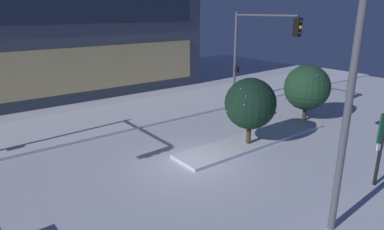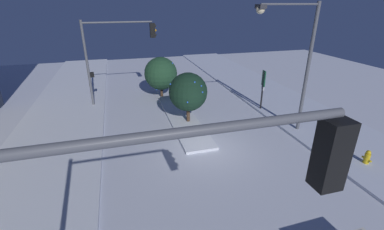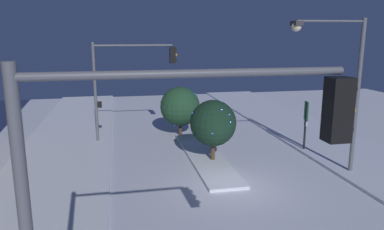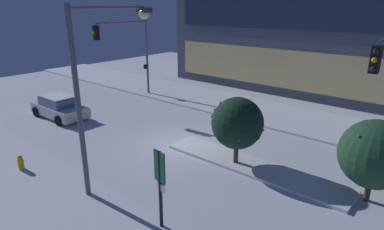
% 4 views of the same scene
% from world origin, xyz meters
% --- Properties ---
extents(ground, '(52.00, 52.00, 0.00)m').
position_xyz_m(ground, '(0.00, 0.00, 0.00)').
color(ground, silver).
extents(curb_strip_far, '(52.00, 5.20, 0.14)m').
position_xyz_m(curb_strip_far, '(0.00, 7.87, 0.07)').
color(curb_strip_far, silver).
rests_on(curb_strip_far, ground).
extents(median_strip, '(9.00, 1.80, 0.14)m').
position_xyz_m(median_strip, '(4.17, 0.24, 0.07)').
color(median_strip, silver).
rests_on(median_strip, ground).
extents(traffic_light_corner_far_right, '(0.32, 5.12, 6.14)m').
position_xyz_m(traffic_light_corner_far_right, '(8.29, 4.11, 4.25)').
color(traffic_light_corner_far_right, '#565960').
rests_on(traffic_light_corner_far_right, ground).
extents(traffic_light_corner_far_left, '(0.32, 4.98, 6.17)m').
position_xyz_m(traffic_light_corner_far_left, '(-9.28, 4.18, 4.26)').
color(traffic_light_corner_far_left, '#565960').
rests_on(traffic_light_corner_far_left, ground).
extents(street_lamp_arched, '(0.63, 3.44, 7.27)m').
position_xyz_m(street_lamp_arched, '(0.58, -5.09, 4.80)').
color(street_lamp_arched, '#565960').
rests_on(street_lamp_arched, ground).
extents(parking_info_sign, '(0.55, 0.16, 2.89)m').
position_xyz_m(parking_info_sign, '(4.12, -5.60, 1.85)').
color(parking_info_sign, black).
rests_on(parking_info_sign, ground).
extents(decorated_tree_median, '(2.40, 2.40, 3.30)m').
position_xyz_m(decorated_tree_median, '(3.41, 0.01, 2.10)').
color(decorated_tree_median, '#473323').
rests_on(decorated_tree_median, ground).
extents(decorated_tree_left_of_median, '(2.61, 2.61, 3.28)m').
position_xyz_m(decorated_tree_left_of_median, '(8.94, 0.77, 1.97)').
color(decorated_tree_left_of_median, '#473323').
rests_on(decorated_tree_left_of_median, ground).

